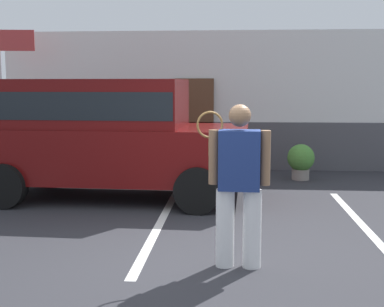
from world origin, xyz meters
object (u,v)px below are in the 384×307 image
at_px(potted_plant_by_porch, 301,160).
at_px(flag_pole, 9,74).
at_px(tennis_player_man, 239,183).
at_px(parked_suv, 108,132).

distance_m(potted_plant_by_porch, flag_pole, 6.59).
bearing_deg(flag_pole, tennis_player_man, -48.61).
bearing_deg(tennis_player_man, flag_pole, -46.59).
height_order(tennis_player_man, flag_pole, flag_pole).
relative_size(tennis_player_man, potted_plant_by_porch, 2.38).
bearing_deg(parked_suv, tennis_player_man, -53.84).
bearing_deg(parked_suv, potted_plant_by_porch, 31.10).
bearing_deg(parked_suv, flag_pole, 141.54).
bearing_deg(potted_plant_by_porch, parked_suv, -151.02).
xyz_separation_m(parked_suv, flag_pole, (-2.75, 2.36, 1.05)).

